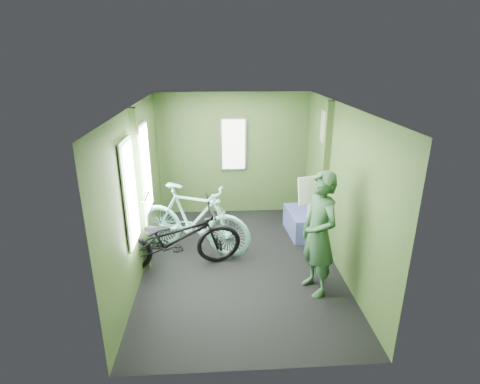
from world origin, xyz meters
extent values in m
plane|color=black|center=(0.00, 0.00, 0.00)|extent=(4.00, 4.00, 0.00)
cube|color=silver|center=(0.00, 0.00, 2.30)|extent=(2.80, 4.00, 0.02)
cube|color=#395126|center=(0.00, 2.00, 1.15)|extent=(2.80, 0.02, 2.30)
cube|color=#395126|center=(0.00, -2.00, 1.15)|extent=(2.80, 0.02, 2.30)
cube|color=#395126|center=(-1.40, 0.00, 1.15)|extent=(0.02, 4.00, 2.30)
cube|color=#395126|center=(1.40, 0.00, 1.15)|extent=(0.02, 4.00, 2.30)
cube|color=#395126|center=(-1.36, 0.00, 1.15)|extent=(0.08, 0.12, 2.30)
cube|color=silver|center=(-1.35, -0.55, 1.35)|extent=(0.02, 0.56, 1.34)
cube|color=silver|center=(-1.35, 0.55, 1.35)|extent=(0.02, 0.56, 1.34)
cube|color=white|center=(-1.34, -0.55, 1.88)|extent=(0.00, 0.12, 0.12)
cube|color=white|center=(-1.34, 0.55, 1.88)|extent=(0.00, 0.12, 0.12)
cylinder|color=silver|center=(-1.29, 0.00, 1.10)|extent=(0.03, 0.40, 0.03)
cube|color=#395126|center=(1.35, 0.60, 1.15)|extent=(0.10, 0.10, 2.30)
cube|color=white|center=(1.38, 0.90, 1.85)|extent=(0.02, 0.40, 0.50)
cube|color=silver|center=(0.00, 1.96, 1.35)|extent=(0.50, 0.02, 1.00)
imported|color=black|center=(-0.94, -0.10, 0.00)|extent=(2.05, 1.21, 1.12)
imported|color=#75BAAF|center=(-0.69, 0.42, 0.00)|extent=(1.93, 1.23, 1.13)
imported|color=#294C2E|center=(0.93, -0.72, 0.82)|extent=(0.55, 0.69, 1.63)
cube|color=silver|center=(0.84, -0.43, 1.30)|extent=(0.31, 0.17, 0.35)
cube|color=gray|center=(1.26, 0.52, 0.42)|extent=(0.25, 0.35, 0.84)
cube|color=navy|center=(1.12, 0.92, 0.21)|extent=(0.52, 0.86, 0.41)
cube|color=navy|center=(1.32, 0.92, 0.64)|extent=(0.11, 0.83, 0.46)
camera|label=1|loc=(-0.32, -4.83, 2.93)|focal=28.00mm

